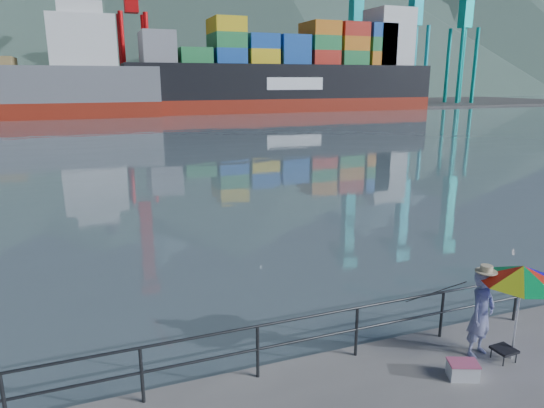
{
  "coord_description": "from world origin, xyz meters",
  "views": [
    {
      "loc": [
        -3.46,
        -5.56,
        5.18
      ],
      "look_at": [
        0.89,
        6.0,
        2.0
      ],
      "focal_mm": 32.0,
      "sensor_mm": 36.0,
      "label": 1
    }
  ],
  "objects_px": {
    "cooler_bag": "(463,371)",
    "fisherman": "(481,314)",
    "beach_umbrella": "(523,274)",
    "container_ship": "(294,75)"
  },
  "relations": [
    {
      "from": "cooler_bag",
      "to": "fisherman",
      "type": "bearing_deg",
      "value": 55.17
    },
    {
      "from": "beach_umbrella",
      "to": "cooler_bag",
      "type": "xyz_separation_m",
      "value": [
        -1.33,
        -0.17,
        -1.59
      ]
    },
    {
      "from": "cooler_bag",
      "to": "container_ship",
      "type": "xyz_separation_m",
      "value": [
        28.44,
        74.45,
        5.74
      ]
    },
    {
      "from": "fisherman",
      "to": "container_ship",
      "type": "distance_m",
      "value": 79.06
    },
    {
      "from": "beach_umbrella",
      "to": "cooler_bag",
      "type": "height_order",
      "value": "beach_umbrella"
    },
    {
      "from": "beach_umbrella",
      "to": "container_ship",
      "type": "relative_size",
      "value": 0.04
    },
    {
      "from": "fisherman",
      "to": "cooler_bag",
      "type": "height_order",
      "value": "fisherman"
    },
    {
      "from": "fisherman",
      "to": "beach_umbrella",
      "type": "bearing_deg",
      "value": -52.22
    },
    {
      "from": "fisherman",
      "to": "container_ship",
      "type": "height_order",
      "value": "container_ship"
    },
    {
      "from": "container_ship",
      "to": "cooler_bag",
      "type": "bearing_deg",
      "value": -110.91
    }
  ]
}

